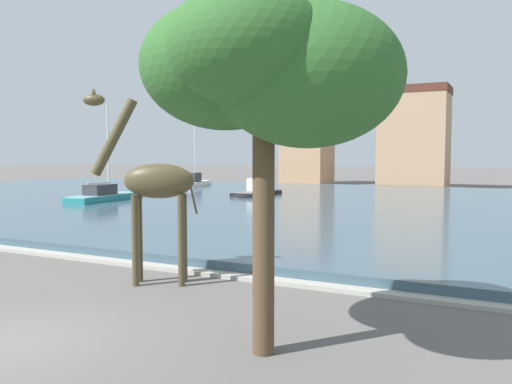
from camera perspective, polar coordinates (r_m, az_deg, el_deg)
The scene contains 10 objects.
ground_plane at distance 11.36m, azimuth -25.61°, elevation -14.74°, with size 300.00×300.00×0.00m, color #605B59.
harbor_water at distance 35.05m, azimuth 12.34°, elevation -1.54°, with size 91.76×41.02×0.39m, color #3D5666.
quay_edge_coping at distance 16.01m, azimuth -6.61°, elevation -8.66°, with size 91.76×0.50×0.12m, color #ADA89E.
giraffe_statue at distance 14.55m, azimuth -11.22°, elevation 0.80°, with size 2.95×1.79×5.43m.
sailboat_teal at distance 38.08m, azimuth -15.82°, elevation -0.63°, with size 2.20×7.20×6.99m.
sailboat_white at distance 53.52m, azimuth -6.67°, elevation 0.88°, with size 3.47×7.40×6.81m.
sailboat_black at distance 40.86m, azimuth -0.13°, elevation -0.12°, with size 2.15×5.92×7.21m.
shade_tree at distance 9.23m, azimuth 1.20°, elevation 13.05°, with size 4.84×4.49×6.37m.
townhouse_corner_house at distance 63.96m, azimuth 5.65°, elevation 5.38°, with size 5.40×5.44×10.01m.
townhouse_narrow_midrow at distance 57.91m, azimuth 16.98°, elevation 5.72°, with size 7.04×5.39×10.73m.
Camera 1 is at (8.58, -6.52, 3.60)m, focal length 36.40 mm.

